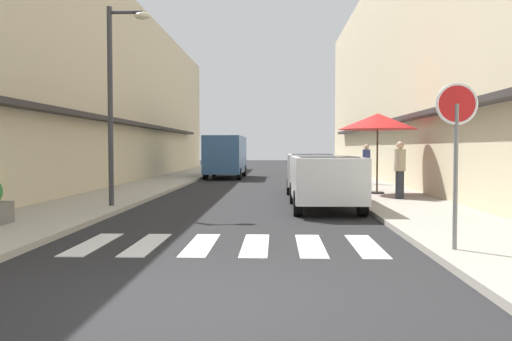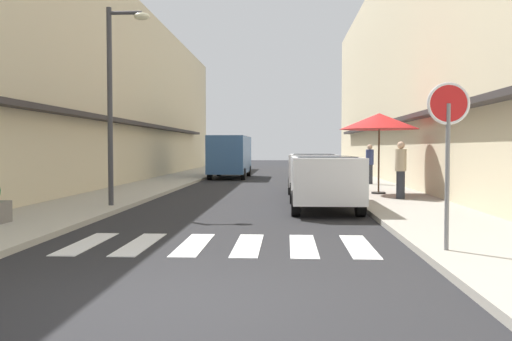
{
  "view_description": "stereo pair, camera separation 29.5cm",
  "coord_description": "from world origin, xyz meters",
  "px_view_note": "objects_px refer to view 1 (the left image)",
  "views": [
    {
      "loc": [
        0.83,
        -5.57,
        1.69
      ],
      "look_at": [
        0.21,
        10.57,
        1.0
      ],
      "focal_mm": 37.26,
      "sensor_mm": 36.0,
      "label": 1
    },
    {
      "loc": [
        1.13,
        -5.56,
        1.69
      ],
      "look_at": [
        0.21,
        10.57,
        1.0
      ],
      "focal_mm": 37.26,
      "sensor_mm": 36.0,
      "label": 2
    }
  ],
  "objects_px": {
    "round_street_sign": "(456,122)",
    "pedestrian_walking_near": "(400,168)",
    "delivery_van": "(226,153)",
    "street_lamp": "(117,85)",
    "cafe_umbrella": "(378,122)",
    "parked_car_near": "(325,176)",
    "pedestrian_walking_far": "(366,163)",
    "parked_car_mid": "(311,168)"
  },
  "relations": [
    {
      "from": "pedestrian_walking_near",
      "to": "parked_car_mid",
      "type": "bearing_deg",
      "value": 19.76
    },
    {
      "from": "round_street_sign",
      "to": "pedestrian_walking_near",
      "type": "height_order",
      "value": "round_street_sign"
    },
    {
      "from": "cafe_umbrella",
      "to": "round_street_sign",
      "type": "bearing_deg",
      "value": -94.0
    },
    {
      "from": "cafe_umbrella",
      "to": "pedestrian_walking_near",
      "type": "distance_m",
      "value": 2.41
    },
    {
      "from": "street_lamp",
      "to": "parked_car_mid",
      "type": "bearing_deg",
      "value": 47.68
    },
    {
      "from": "round_street_sign",
      "to": "cafe_umbrella",
      "type": "relative_size",
      "value": 0.93
    },
    {
      "from": "delivery_van",
      "to": "street_lamp",
      "type": "height_order",
      "value": "street_lamp"
    },
    {
      "from": "parked_car_near",
      "to": "delivery_van",
      "type": "xyz_separation_m",
      "value": [
        -4.17,
        15.17,
        0.48
      ]
    },
    {
      "from": "parked_car_mid",
      "to": "pedestrian_walking_far",
      "type": "distance_m",
      "value": 3.89
    },
    {
      "from": "delivery_van",
      "to": "parked_car_near",
      "type": "bearing_deg",
      "value": -74.64
    },
    {
      "from": "round_street_sign",
      "to": "pedestrian_walking_near",
      "type": "bearing_deg",
      "value": 82.68
    },
    {
      "from": "parked_car_mid",
      "to": "pedestrian_walking_near",
      "type": "distance_m",
      "value": 4.63
    },
    {
      "from": "delivery_van",
      "to": "round_street_sign",
      "type": "distance_m",
      "value": 22.19
    },
    {
      "from": "parked_car_near",
      "to": "parked_car_mid",
      "type": "xyz_separation_m",
      "value": [
        0.0,
        5.9,
        -0.0
      ]
    },
    {
      "from": "round_street_sign",
      "to": "pedestrian_walking_far",
      "type": "height_order",
      "value": "round_street_sign"
    },
    {
      "from": "parked_car_mid",
      "to": "pedestrian_walking_far",
      "type": "xyz_separation_m",
      "value": [
        2.61,
        2.88,
        0.11
      ]
    },
    {
      "from": "parked_car_mid",
      "to": "cafe_umbrella",
      "type": "bearing_deg",
      "value": -44.02
    },
    {
      "from": "cafe_umbrella",
      "to": "delivery_van",
      "type": "bearing_deg",
      "value": 119.1
    },
    {
      "from": "parked_car_mid",
      "to": "delivery_van",
      "type": "distance_m",
      "value": 10.17
    },
    {
      "from": "delivery_van",
      "to": "pedestrian_walking_near",
      "type": "relative_size",
      "value": 3.06
    },
    {
      "from": "delivery_van",
      "to": "cafe_umbrella",
      "type": "relative_size",
      "value": 1.97
    },
    {
      "from": "street_lamp",
      "to": "pedestrian_walking_far",
      "type": "height_order",
      "value": "street_lamp"
    },
    {
      "from": "parked_car_near",
      "to": "street_lamp",
      "type": "relative_size",
      "value": 0.83
    },
    {
      "from": "pedestrian_walking_far",
      "to": "parked_car_mid",
      "type": "bearing_deg",
      "value": -15.54
    },
    {
      "from": "parked_car_near",
      "to": "round_street_sign",
      "type": "relative_size",
      "value": 1.73
    },
    {
      "from": "parked_car_near",
      "to": "parked_car_mid",
      "type": "relative_size",
      "value": 1.01
    },
    {
      "from": "street_lamp",
      "to": "pedestrian_walking_near",
      "type": "bearing_deg",
      "value": 15.79
    },
    {
      "from": "delivery_van",
      "to": "round_street_sign",
      "type": "xyz_separation_m",
      "value": [
        5.6,
        -21.46,
        0.68
      ]
    },
    {
      "from": "delivery_van",
      "to": "pedestrian_walking_near",
      "type": "bearing_deg",
      "value": -63.12
    },
    {
      "from": "round_street_sign",
      "to": "street_lamp",
      "type": "distance_m",
      "value": 9.37
    },
    {
      "from": "parked_car_mid",
      "to": "delivery_van",
      "type": "height_order",
      "value": "delivery_van"
    },
    {
      "from": "street_lamp",
      "to": "cafe_umbrella",
      "type": "bearing_deg",
      "value": 27.89
    },
    {
      "from": "street_lamp",
      "to": "pedestrian_walking_near",
      "type": "height_order",
      "value": "street_lamp"
    },
    {
      "from": "parked_car_near",
      "to": "pedestrian_walking_far",
      "type": "xyz_separation_m",
      "value": [
        2.61,
        8.79,
        0.11
      ]
    },
    {
      "from": "delivery_van",
      "to": "pedestrian_walking_near",
      "type": "xyz_separation_m",
      "value": [
        6.67,
        -13.16,
        -0.35
      ]
    },
    {
      "from": "pedestrian_walking_near",
      "to": "parked_car_near",
      "type": "bearing_deg",
      "value": 115.84
    },
    {
      "from": "parked_car_near",
      "to": "pedestrian_walking_far",
      "type": "relative_size",
      "value": 2.57
    },
    {
      "from": "pedestrian_walking_far",
      "to": "round_street_sign",
      "type": "bearing_deg",
      "value": 22.16
    },
    {
      "from": "parked_car_near",
      "to": "cafe_umbrella",
      "type": "bearing_deg",
      "value": 60.77
    },
    {
      "from": "cafe_umbrella",
      "to": "pedestrian_walking_near",
      "type": "height_order",
      "value": "cafe_umbrella"
    },
    {
      "from": "delivery_van",
      "to": "pedestrian_walking_near",
      "type": "distance_m",
      "value": 14.75
    },
    {
      "from": "cafe_umbrella",
      "to": "pedestrian_walking_far",
      "type": "height_order",
      "value": "cafe_umbrella"
    }
  ]
}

